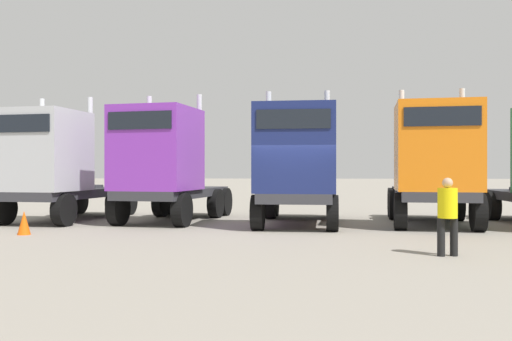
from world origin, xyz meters
The scene contains 7 objects.
ground centered at (0.00, 0.00, 0.00)m, with size 200.00×200.00×0.00m, color gray.
semi_truck_silver centered at (-8.26, 2.12, 1.97)m, with size 3.29×6.18×4.36m.
semi_truck_purple centered at (-4.43, 2.22, 2.04)m, with size 3.43×6.11×4.44m.
semi_truck_navy centered at (0.07, 1.30, 1.93)m, with size 2.85×6.35×4.36m.
semi_truck_orange centered at (4.38, 1.58, 2.01)m, with size 3.22×6.17×4.44m.
visitor_in_hivis centered at (3.22, -4.33, 0.94)m, with size 0.47×0.47×1.63m.
traffic_cone_near centered at (-7.46, -1.37, 0.33)m, with size 0.36×0.36×0.66m, color #F2590C.
Camera 1 is at (0.12, -16.01, 1.79)m, focal length 38.51 mm.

